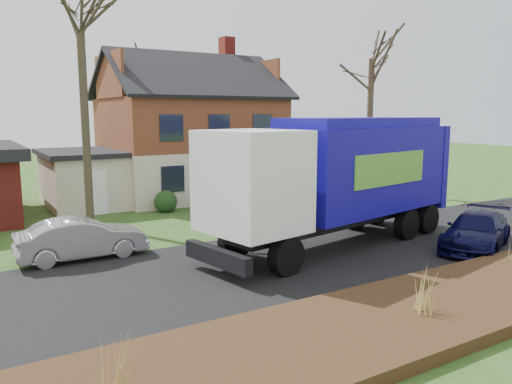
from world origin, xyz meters
TOP-DOWN VIEW (x-y plane):
  - ground at (0.00, 0.00)m, footprint 120.00×120.00m
  - road at (0.00, 0.00)m, footprint 80.00×7.00m
  - mulch_verge at (0.00, -5.30)m, footprint 80.00×3.50m
  - main_house at (1.49, 13.91)m, footprint 12.95×8.95m
  - garbage_truck at (1.92, 0.70)m, footprint 10.94×4.70m
  - silver_sedan at (-6.39, 3.71)m, footprint 4.08×1.44m
  - navy_wagon at (5.70, -2.18)m, footprint 4.71×3.41m
  - tree_front_west at (-5.03, 8.48)m, footprint 3.72×3.72m
  - tree_front_east at (11.31, 9.07)m, footprint 4.02×4.02m
  - tree_back at (2.22, 21.95)m, footprint 3.35×3.35m
  - grass_clump_west at (-7.78, -5.49)m, footprint 0.39×0.32m
  - grass_clump_mid at (-0.99, -5.67)m, footprint 0.37×0.30m

SIDE VIEW (x-z plane):
  - ground at x=0.00m, z-range 0.00..0.00m
  - road at x=0.00m, z-range 0.00..0.02m
  - mulch_verge at x=0.00m, z-range 0.00..0.30m
  - navy_wagon at x=5.70m, z-range 0.00..1.27m
  - silver_sedan at x=-6.39m, z-range 0.00..1.34m
  - grass_clump_west at x=-7.78m, z-range 0.30..1.33m
  - grass_clump_mid at x=-0.99m, z-range 0.30..1.33m
  - garbage_truck at x=1.92m, z-range 0.35..4.89m
  - main_house at x=1.49m, z-range -0.60..8.66m
  - tree_back at x=2.22m, z-range 3.53..14.13m
  - tree_front_east at x=11.31m, z-range 3.50..14.68m
  - tree_front_west at x=-5.03m, z-range 3.58..14.64m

